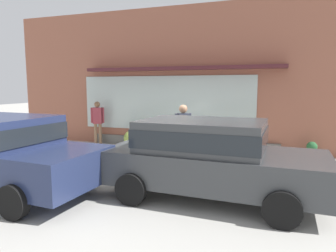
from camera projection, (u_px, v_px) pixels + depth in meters
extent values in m
plane|color=#B2AFA8|center=(149.00, 168.00, 8.57)|extent=(60.00, 60.00, 0.00)
cube|color=#B2B2AD|center=(146.00, 167.00, 8.38)|extent=(14.00, 0.24, 0.12)
cube|color=#935642|center=(182.00, 78.00, 11.25)|extent=(14.00, 0.36, 5.13)
cube|color=#ADBCB7|center=(164.00, 103.00, 11.38)|extent=(6.66, 0.03, 2.01)
cube|color=#4C1E23|center=(179.00, 68.00, 10.88)|extent=(7.26, 0.56, 0.12)
cube|color=#605E59|center=(180.00, 143.00, 11.34)|extent=(7.06, 0.20, 0.36)
cylinder|color=gold|center=(211.00, 167.00, 8.57)|extent=(0.34, 0.34, 0.06)
cylinder|color=gold|center=(211.00, 155.00, 8.53)|extent=(0.22, 0.22, 0.59)
sphere|color=gold|center=(211.00, 143.00, 8.48)|extent=(0.26, 0.26, 0.26)
cylinder|color=gold|center=(205.00, 154.00, 8.58)|extent=(0.10, 0.09, 0.09)
cylinder|color=gold|center=(216.00, 155.00, 8.48)|extent=(0.10, 0.09, 0.09)
cylinder|color=gold|center=(210.00, 156.00, 8.38)|extent=(0.09, 0.10, 0.09)
cylinder|color=#9E9384|center=(180.00, 152.00, 8.63)|extent=(0.12, 0.12, 0.87)
cylinder|color=#9E9384|center=(186.00, 151.00, 8.67)|extent=(0.12, 0.12, 0.87)
cube|color=#333847|center=(183.00, 125.00, 8.55)|extent=(0.37, 0.34, 0.65)
sphere|color=#A37556|center=(183.00, 109.00, 8.50)|extent=(0.24, 0.24, 0.24)
cylinder|color=#333847|center=(176.00, 125.00, 8.50)|extent=(0.08, 0.08, 0.62)
cylinder|color=#333847|center=(190.00, 124.00, 8.61)|extent=(0.08, 0.08, 0.62)
cube|color=#846647|center=(173.00, 135.00, 8.53)|extent=(0.25, 0.22, 0.28)
cylinder|color=brown|center=(100.00, 134.00, 11.98)|extent=(0.12, 0.12, 0.83)
cylinder|color=brown|center=(96.00, 134.00, 11.97)|extent=(0.12, 0.12, 0.83)
cube|color=#8E333D|center=(97.00, 116.00, 11.88)|extent=(0.39, 0.31, 0.63)
sphere|color=brown|center=(97.00, 104.00, 11.83)|extent=(0.23, 0.23, 0.23)
cylinder|color=#8E333D|center=(103.00, 115.00, 11.89)|extent=(0.08, 0.08, 0.59)
cylinder|color=#8E333D|center=(92.00, 115.00, 11.87)|extent=(0.08, 0.08, 0.59)
cube|color=navy|center=(3.00, 161.00, 6.55)|extent=(4.58, 2.15, 0.72)
cylinder|color=black|center=(84.00, 173.00, 6.94)|extent=(0.63, 0.22, 0.62)
cylinder|color=black|center=(13.00, 202.00, 5.19)|extent=(0.63, 0.22, 0.62)
cube|color=#383A3D|center=(213.00, 167.00, 6.19)|extent=(4.44, 2.05, 0.67)
cube|color=#383A3D|center=(203.00, 136.00, 6.20)|extent=(2.47, 1.82, 0.65)
cube|color=#1E2328|center=(203.00, 136.00, 6.20)|extent=(2.52, 1.84, 0.36)
cylinder|color=black|center=(284.00, 177.00, 6.63)|extent=(0.63, 0.20, 0.62)
cylinder|color=black|center=(282.00, 210.00, 4.86)|extent=(0.63, 0.20, 0.62)
cylinder|color=black|center=(168.00, 165.00, 7.61)|extent=(0.63, 0.20, 0.62)
cylinder|color=black|center=(131.00, 189.00, 5.84)|extent=(0.63, 0.20, 0.62)
cylinder|color=#4C4C51|center=(132.00, 146.00, 11.21)|extent=(0.51, 0.51, 0.20)
sphere|color=olive|center=(131.00, 138.00, 11.17)|extent=(0.56, 0.56, 0.56)
sphere|color=#E5C64C|center=(127.00, 135.00, 11.15)|extent=(0.13, 0.13, 0.13)
sphere|color=white|center=(135.00, 135.00, 11.32)|extent=(0.13, 0.13, 0.13)
cylinder|color=#4C4C51|center=(235.00, 152.00, 10.27)|extent=(0.32, 0.32, 0.18)
sphere|color=olive|center=(235.00, 146.00, 10.24)|extent=(0.29, 0.29, 0.29)
sphere|color=#DB4C7A|center=(234.00, 144.00, 10.28)|extent=(0.07, 0.07, 0.07)
sphere|color=orange|center=(234.00, 144.00, 10.29)|extent=(0.09, 0.09, 0.09)
cylinder|color=#33473D|center=(311.00, 155.00, 9.52)|extent=(0.31, 0.31, 0.30)
sphere|color=#23562D|center=(312.00, 147.00, 9.49)|extent=(0.32, 0.32, 0.32)
cylinder|color=#33473D|center=(158.00, 146.00, 10.81)|extent=(0.34, 0.34, 0.36)
sphere|color=olive|center=(158.00, 136.00, 10.76)|extent=(0.46, 0.46, 0.46)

